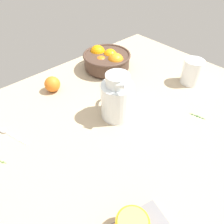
# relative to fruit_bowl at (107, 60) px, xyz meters

# --- Properties ---
(ground_plane) EXTENTS (1.49, 1.09, 0.03)m
(ground_plane) POSITION_rel_fruit_bowl_xyz_m (-0.29, -0.34, -0.06)
(ground_plane) COLOR tan
(fruit_bowl) EXTENTS (0.24, 0.24, 0.11)m
(fruit_bowl) POSITION_rel_fruit_bowl_xyz_m (0.00, 0.00, 0.00)
(fruit_bowl) COLOR #473328
(fruit_bowl) RESTS_ON ground_plane
(juice_pitcher) EXTENTS (0.14, 0.15, 0.20)m
(juice_pitcher) POSITION_rel_fruit_bowl_xyz_m (-0.21, -0.30, 0.02)
(juice_pitcher) COLOR white
(juice_pitcher) RESTS_ON ground_plane
(juice_glass) EXTENTS (0.09, 0.09, 0.12)m
(juice_glass) POSITION_rel_fruit_bowl_xyz_m (0.21, -0.37, 0.00)
(juice_glass) COLOR white
(juice_glass) RESTS_ON ground_plane
(loose_orange_3) EXTENTS (0.07, 0.07, 0.07)m
(loose_orange_3) POSITION_rel_fruit_bowl_xyz_m (-0.31, 0.02, -0.01)
(loose_orange_3) COLOR orange
(loose_orange_3) RESTS_ON ground_plane
(spoon) EXTENTS (0.05, 0.14, 0.01)m
(spoon) POSITION_rel_fruit_bowl_xyz_m (-0.58, -0.11, -0.05)
(spoon) COLOR silver
(spoon) RESTS_ON ground_plane
(herb_sprig_1) EXTENTS (0.02, 0.06, 0.01)m
(herb_sprig_1) POSITION_rel_fruit_bowl_xyz_m (0.02, -0.53, -0.05)
(herb_sprig_1) COLOR #3A7235
(herb_sprig_1) RESTS_ON ground_plane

